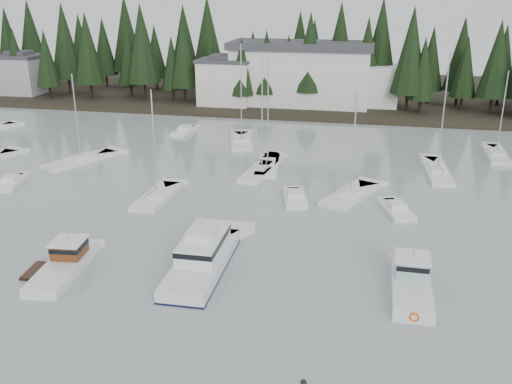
{
  "coord_description": "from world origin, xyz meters",
  "views": [
    {
      "loc": [
        8.7,
        -19.63,
        20.63
      ],
      "look_at": [
        -1.79,
        29.19,
        2.5
      ],
      "focal_mm": 40.0,
      "sensor_mm": 36.0,
      "label": 1
    }
  ],
  "objects_px": {
    "house_far_west": "(21,73)",
    "lobster_boat_brown": "(63,266)",
    "lobster_boat_teal": "(411,285)",
    "sailboat_4": "(242,142)",
    "sailboat_6": "(437,172)",
    "runabout_1": "(397,211)",
    "harbor_inn": "(312,74)",
    "house_west": "(226,81)",
    "runabout_0": "(11,184)",
    "sailboat_1": "(351,197)",
    "runabout_4": "(295,199)",
    "runabout_3": "(185,132)",
    "sailboat_8": "(496,156)",
    "cabin_cruiser_center": "(203,259)",
    "sailboat_12": "(268,167)",
    "sailboat_3": "(81,161)",
    "sailboat_10": "(158,198)",
    "sailboat_9": "(262,170)"
  },
  "relations": [
    {
      "from": "sailboat_4",
      "to": "sailboat_12",
      "type": "relative_size",
      "value": 1.05
    },
    {
      "from": "sailboat_6",
      "to": "sailboat_4",
      "type": "bearing_deg",
      "value": 67.81
    },
    {
      "from": "lobster_boat_brown",
      "to": "runabout_1",
      "type": "distance_m",
      "value": 30.83
    },
    {
      "from": "harbor_inn",
      "to": "sailboat_8",
      "type": "relative_size",
      "value": 2.59
    },
    {
      "from": "lobster_boat_teal",
      "to": "sailboat_4",
      "type": "xyz_separation_m",
      "value": [
        -21.45,
        37.48,
        -0.44
      ]
    },
    {
      "from": "lobster_boat_teal",
      "to": "sailboat_12",
      "type": "bearing_deg",
      "value": 30.16
    },
    {
      "from": "runabout_3",
      "to": "runabout_4",
      "type": "distance_m",
      "value": 32.13
    },
    {
      "from": "house_far_west",
      "to": "runabout_4",
      "type": "bearing_deg",
      "value": -37.37
    },
    {
      "from": "sailboat_3",
      "to": "runabout_0",
      "type": "distance_m",
      "value": 10.11
    },
    {
      "from": "sailboat_6",
      "to": "runabout_4",
      "type": "distance_m",
      "value": 19.43
    },
    {
      "from": "sailboat_1",
      "to": "sailboat_9",
      "type": "height_order",
      "value": "sailboat_9"
    },
    {
      "from": "house_far_west",
      "to": "lobster_boat_brown",
      "type": "relative_size",
      "value": 1.03
    },
    {
      "from": "runabout_3",
      "to": "sailboat_4",
      "type": "bearing_deg",
      "value": -106.51
    },
    {
      "from": "house_west",
      "to": "sailboat_12",
      "type": "bearing_deg",
      "value": -67.34
    },
    {
      "from": "sailboat_6",
      "to": "runabout_0",
      "type": "height_order",
      "value": "sailboat_6"
    },
    {
      "from": "house_far_west",
      "to": "sailboat_6",
      "type": "xyz_separation_m",
      "value": [
        76.07,
        -34.23,
        -4.33
      ]
    },
    {
      "from": "sailboat_1",
      "to": "runabout_4",
      "type": "xyz_separation_m",
      "value": [
        -5.48,
        -2.22,
        0.07
      ]
    },
    {
      "from": "cabin_cruiser_center",
      "to": "runabout_1",
      "type": "relative_size",
      "value": 2.02
    },
    {
      "from": "sailboat_4",
      "to": "sailboat_6",
      "type": "bearing_deg",
      "value": -123.22
    },
    {
      "from": "sailboat_9",
      "to": "sailboat_10",
      "type": "distance_m",
      "value": 14.34
    },
    {
      "from": "house_west",
      "to": "runabout_0",
      "type": "height_order",
      "value": "house_west"
    },
    {
      "from": "sailboat_3",
      "to": "runabout_0",
      "type": "relative_size",
      "value": 2.01
    },
    {
      "from": "runabout_0",
      "to": "lobster_boat_brown",
      "type": "bearing_deg",
      "value": -150.78
    },
    {
      "from": "lobster_boat_teal",
      "to": "runabout_0",
      "type": "relative_size",
      "value": 1.39
    },
    {
      "from": "runabout_0",
      "to": "house_west",
      "type": "bearing_deg",
      "value": -28.66
    },
    {
      "from": "sailboat_6",
      "to": "runabout_1",
      "type": "distance_m",
      "value": 14.43
    },
    {
      "from": "sailboat_12",
      "to": "runabout_4",
      "type": "bearing_deg",
      "value": -162.35
    },
    {
      "from": "runabout_1",
      "to": "runabout_3",
      "type": "distance_m",
      "value": 39.99
    },
    {
      "from": "runabout_4",
      "to": "sailboat_9",
      "type": "bearing_deg",
      "value": 18.05
    },
    {
      "from": "sailboat_8",
      "to": "runabout_3",
      "type": "distance_m",
      "value": 43.35
    },
    {
      "from": "lobster_boat_teal",
      "to": "sailboat_4",
      "type": "bearing_deg",
      "value": 29.76
    },
    {
      "from": "sailboat_6",
      "to": "sailboat_9",
      "type": "relative_size",
      "value": 1.06
    },
    {
      "from": "runabout_3",
      "to": "runabout_1",
      "type": "bearing_deg",
      "value": -125.11
    },
    {
      "from": "house_far_west",
      "to": "runabout_1",
      "type": "xyz_separation_m",
      "value": [
        71.26,
        -47.84,
        -4.27
      ]
    },
    {
      "from": "lobster_boat_brown",
      "to": "sailboat_12",
      "type": "relative_size",
      "value": 0.61
    },
    {
      "from": "sailboat_1",
      "to": "sailboat_6",
      "type": "relative_size",
      "value": 0.8
    },
    {
      "from": "lobster_boat_brown",
      "to": "runabout_0",
      "type": "bearing_deg",
      "value": 37.19
    },
    {
      "from": "cabin_cruiser_center",
      "to": "runabout_0",
      "type": "height_order",
      "value": "cabin_cruiser_center"
    },
    {
      "from": "house_west",
      "to": "sailboat_4",
      "type": "height_order",
      "value": "sailboat_4"
    },
    {
      "from": "sailboat_4",
      "to": "runabout_3",
      "type": "bearing_deg",
      "value": 53.24
    },
    {
      "from": "sailboat_9",
      "to": "sailboat_10",
      "type": "height_order",
      "value": "sailboat_9"
    },
    {
      "from": "harbor_inn",
      "to": "runabout_0",
      "type": "xyz_separation_m",
      "value": [
        -27.12,
        -49.82,
        -5.64
      ]
    },
    {
      "from": "lobster_boat_teal",
      "to": "harbor_inn",
      "type": "bearing_deg",
      "value": 13.01
    },
    {
      "from": "sailboat_4",
      "to": "sailboat_10",
      "type": "distance_m",
      "value": 23.65
    },
    {
      "from": "lobster_boat_teal",
      "to": "runabout_3",
      "type": "relative_size",
      "value": 1.32
    },
    {
      "from": "sailboat_12",
      "to": "runabout_1",
      "type": "bearing_deg",
      "value": -135.21
    },
    {
      "from": "lobster_boat_brown",
      "to": "sailboat_4",
      "type": "xyz_separation_m",
      "value": [
        4.49,
        39.84,
        -0.37
      ]
    },
    {
      "from": "house_far_west",
      "to": "runabout_1",
      "type": "distance_m",
      "value": 85.93
    },
    {
      "from": "house_west",
      "to": "sailboat_1",
      "type": "bearing_deg",
      "value": -59.87
    },
    {
      "from": "house_far_west",
      "to": "runabout_0",
      "type": "bearing_deg",
      "value": -58.31
    }
  ]
}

